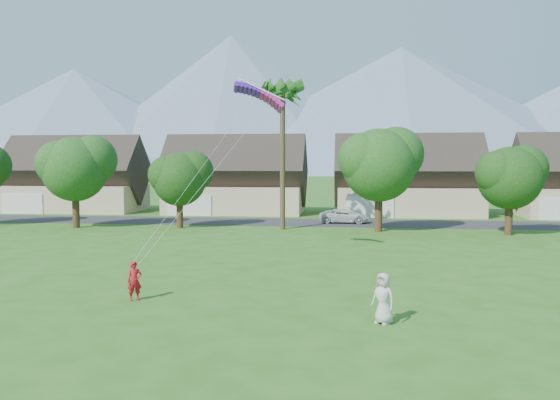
# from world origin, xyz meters

# --- Properties ---
(ground) EXTENTS (500.00, 500.00, 0.00)m
(ground) POSITION_xyz_m (0.00, 0.00, 0.00)
(ground) COLOR #2D6019
(ground) RESTS_ON ground
(street) EXTENTS (90.00, 7.00, 0.01)m
(street) POSITION_xyz_m (0.00, 34.00, 0.01)
(street) COLOR #2D2D30
(street) RESTS_ON ground
(kite_flyer) EXTENTS (0.71, 0.64, 1.63)m
(kite_flyer) POSITION_xyz_m (-5.33, 4.04, 0.81)
(kite_flyer) COLOR #B0141D
(kite_flyer) RESTS_ON ground
(watcher) EXTENTS (1.06, 1.01, 1.82)m
(watcher) POSITION_xyz_m (4.64, 1.99, 0.91)
(watcher) COLOR beige
(watcher) RESTS_ON ground
(parked_car) EXTENTS (4.71, 2.21, 1.30)m
(parked_car) POSITION_xyz_m (3.22, 34.00, 0.65)
(parked_car) COLOR silver
(parked_car) RESTS_ON ground
(mountain_ridge) EXTENTS (540.00, 240.00, 70.00)m
(mountain_ridge) POSITION_xyz_m (10.40, 260.00, 29.07)
(mountain_ridge) COLOR slate
(mountain_ridge) RESTS_ON ground
(houses_row) EXTENTS (72.75, 8.19, 8.86)m
(houses_row) POSITION_xyz_m (0.49, 42.99, 3.44)
(houses_row) COLOR beige
(houses_row) RESTS_ON ground
(tree_row) EXTENTS (62.27, 6.67, 8.45)m
(tree_row) POSITION_xyz_m (-1.14, 27.92, 4.89)
(tree_row) COLOR #47301C
(tree_row) RESTS_ON ground
(fan_palm) EXTENTS (3.00, 3.00, 13.80)m
(fan_palm) POSITION_xyz_m (-2.00, 28.50, 11.80)
(fan_palm) COLOR #4C3D26
(fan_palm) RESTS_ON ground
(parafoil_kite) EXTENTS (3.11, 1.17, 0.50)m
(parafoil_kite) POSITION_xyz_m (-1.61, 13.94, 9.63)
(parafoil_kite) COLOR #4F17B0
(parafoil_kite) RESTS_ON ground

